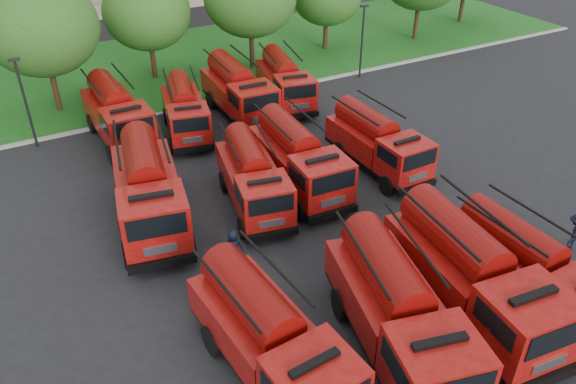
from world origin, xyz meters
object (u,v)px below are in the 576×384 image
object	(u,v)px
fire_truck_8	(117,113)
firefighter_5	(399,165)
fire_truck_2	(471,275)
firefighter_1	(526,381)
fire_truck_5	(253,177)
fire_truck_6	(298,158)
firefighter_4	(234,263)
fire_truck_0	(269,338)
fire_truck_7	(377,142)
fire_truck_4	(148,190)
firefighter_3	(568,249)
fire_truck_10	(238,90)
fire_truck_1	(397,311)
fire_truck_9	(185,110)
firefighter_0	(455,368)
fire_truck_11	(285,81)
fire_truck_3	(530,268)

from	to	relation	value
fire_truck_8	firefighter_5	bearing A→B (deg)	-40.67
fire_truck_2	firefighter_1	distance (m)	3.76
fire_truck_2	fire_truck_5	distance (m)	10.77
fire_truck_8	fire_truck_6	bearing A→B (deg)	-56.85
fire_truck_5	firefighter_4	world-z (taller)	fire_truck_5
fire_truck_0	fire_truck_7	size ratio (longest dim) A/B	1.10
fire_truck_6	fire_truck_4	bearing A→B (deg)	179.43
firefighter_3	fire_truck_0	bearing A→B (deg)	-27.36
fire_truck_6	firefighter_4	xyz separation A→B (m)	(-5.20, -3.83, -1.63)
firefighter_1	fire_truck_8	bearing A→B (deg)	119.86
fire_truck_5	fire_truck_8	distance (m)	10.41
fire_truck_10	fire_truck_1	bearing A→B (deg)	-96.99
fire_truck_1	fire_truck_9	bearing A→B (deg)	104.94
fire_truck_10	firefighter_3	xyz separation A→B (m)	(6.67, -18.91, -1.65)
fire_truck_2	firefighter_3	size ratio (longest dim) A/B	4.64
firefighter_0	fire_truck_1	bearing A→B (deg)	83.18
fire_truck_4	fire_truck_5	size ratio (longest dim) A/B	1.17
firefighter_3	firefighter_5	world-z (taller)	firefighter_5
fire_truck_4	fire_truck_11	distance (m)	14.58
fire_truck_3	fire_truck_4	size ratio (longest dim) A/B	0.85
firefighter_1	fire_truck_1	bearing A→B (deg)	145.75
fire_truck_6	fire_truck_11	bearing A→B (deg)	68.71
fire_truck_1	firefighter_1	bearing A→B (deg)	-33.63
fire_truck_7	firefighter_1	distance (m)	14.08
fire_truck_0	fire_truck_9	bearing A→B (deg)	73.91
fire_truck_2	fire_truck_11	bearing A→B (deg)	86.79
fire_truck_2	fire_truck_10	xyz separation A→B (m)	(-0.09, 19.53, -0.14)
fire_truck_4	fire_truck_9	distance (m)	9.01
firefighter_3	fire_truck_3	bearing A→B (deg)	-10.10
fire_truck_0	fire_truck_5	size ratio (longest dim) A/B	1.06
fire_truck_4	firefighter_0	distance (m)	14.33
fire_truck_4	firefighter_5	world-z (taller)	fire_truck_4
fire_truck_1	firefighter_5	xyz separation A→B (m)	(8.08, 9.88, -1.73)
fire_truck_0	fire_truck_6	bearing A→B (deg)	51.43
firefighter_3	firefighter_5	bearing A→B (deg)	-104.49
fire_truck_2	firefighter_4	world-z (taller)	fire_truck_2
fire_truck_7	fire_truck_10	xyz separation A→B (m)	(-3.54, 9.36, 0.14)
fire_truck_1	fire_truck_8	world-z (taller)	fire_truck_1
firefighter_1	firefighter_3	bearing A→B (deg)	42.24
fire_truck_9	firefighter_0	distance (m)	20.71
fire_truck_6	fire_truck_10	xyz separation A→B (m)	(0.95, 9.07, 0.02)
fire_truck_6	firefighter_3	bearing A→B (deg)	-48.64
fire_truck_3	fire_truck_6	bearing A→B (deg)	106.18
fire_truck_8	firefighter_0	distance (m)	22.34
fire_truck_3	fire_truck_10	xyz separation A→B (m)	(-2.44, 20.10, 0.09)
fire_truck_0	firefighter_5	size ratio (longest dim) A/B	3.81
fire_truck_8	fire_truck_10	bearing A→B (deg)	-3.40
fire_truck_3	fire_truck_7	size ratio (longest dim) A/B	1.03
fire_truck_10	firefighter_0	size ratio (longest dim) A/B	4.92
fire_truck_2	fire_truck_8	world-z (taller)	fire_truck_2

